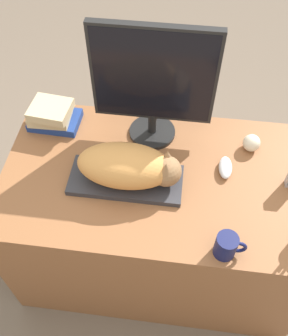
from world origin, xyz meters
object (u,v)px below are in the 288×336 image
Objects in this scene: keyboard at (126,180)px; cat at (131,166)px; computer_mouse at (225,167)px; coffee_mug at (227,246)px; baseball at (251,143)px; monitor at (153,81)px; book_stack at (52,116)px.

keyboard is 0.09m from cat.
keyboard is at bearing -164.51° from computer_mouse.
coffee_mug reaches higher than computer_mouse.
baseball is (0.10, 0.48, -0.01)m from coffee_mug.
coffee_mug is at bearing -33.29° from keyboard.
monitor is 7.24× the size of baseball.
coffee_mug is 0.90m from book_stack.
book_stack is at bearing 143.43° from keyboard.
monitor reaches higher than cat.
cat is 0.75× the size of monitor.
monitor is 0.44m from computer_mouse.
keyboard is 1.12× the size of cat.
monitor is 4.79× the size of coffee_mug.
keyboard is at bearing -105.09° from monitor.
cat is at bearing -34.98° from book_stack.
keyboard is 4.03× the size of coffee_mug.
cat reaches higher than keyboard.
cat is 3.56× the size of computer_mouse.
keyboard is 0.39m from monitor.
cat reaches higher than book_stack.
cat is (0.02, 0.00, 0.09)m from keyboard.
computer_mouse is at bearing -27.46° from monitor.
cat reaches higher than baseball.
computer_mouse is at bearing -12.23° from book_stack.
book_stack is at bearing 145.09° from coffee_mug.
computer_mouse is 0.35m from coffee_mug.
monitor is at bearing 120.92° from coffee_mug.
computer_mouse is 0.16m from baseball.
computer_mouse is at bearing 90.03° from coffee_mug.
baseball is 0.33× the size of book_stack.
coffee_mug is 1.51× the size of baseball.
computer_mouse is at bearing -128.84° from baseball.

